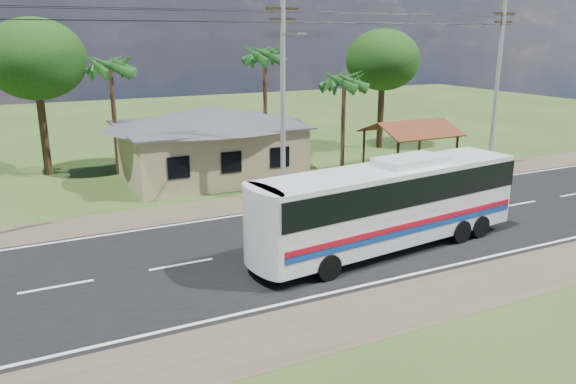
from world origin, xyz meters
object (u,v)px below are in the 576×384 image
object	(u,v)px
person	(474,162)
motorcycle	(264,187)
waiting_shed	(411,130)
coach_bus	(391,199)

from	to	relation	value
person	motorcycle	bearing A→B (deg)	-14.68
waiting_shed	motorcycle	xyz separation A→B (m)	(-10.59, -0.78, -2.30)
coach_bus	motorcycle	bearing A→B (deg)	91.03
person	waiting_shed	bearing A→B (deg)	-42.32
waiting_shed	motorcycle	world-z (taller)	waiting_shed
waiting_shed	coach_bus	bearing A→B (deg)	-131.23
waiting_shed	motorcycle	bearing A→B (deg)	-175.78
coach_bus	motorcycle	size ratio (longest dim) A/B	7.58
waiting_shed	motorcycle	size ratio (longest dim) A/B	3.21
motorcycle	person	world-z (taller)	person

